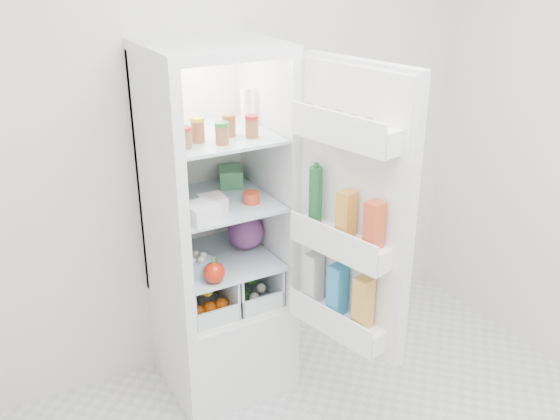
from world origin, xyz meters
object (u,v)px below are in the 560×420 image
refrigerator (216,266)px  red_cabbage (245,232)px  fridge_door (350,220)px  mushroom_bowl (197,266)px

refrigerator → red_cabbage: 0.24m
refrigerator → red_cabbage: (0.15, -0.03, 0.17)m
refrigerator → fridge_door: (0.37, -0.63, 0.43)m
red_cabbage → fridge_door: size_ratio=0.14×
red_cabbage → refrigerator: bearing=168.3°
mushroom_bowl → fridge_door: size_ratio=0.12×
mushroom_bowl → red_cabbage: bearing=21.0°
refrigerator → fridge_door: bearing=-59.6°
mushroom_bowl → fridge_door: bearing=-41.6°
refrigerator → fridge_door: refrigerator is taller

